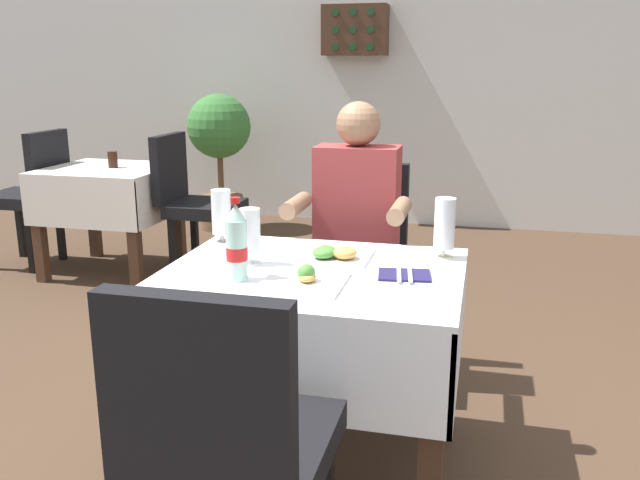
# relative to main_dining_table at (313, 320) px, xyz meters

# --- Properties ---
(ground_plane) EXTENTS (11.00, 11.00, 0.00)m
(ground_plane) POSITION_rel_main_dining_table_xyz_m (-0.04, -0.09, -0.55)
(ground_plane) COLOR #473323
(back_wall) EXTENTS (11.00, 0.12, 3.14)m
(back_wall) POSITION_rel_main_dining_table_xyz_m (-0.04, 3.97, 1.01)
(back_wall) COLOR silver
(back_wall) RESTS_ON ground
(main_dining_table) EXTENTS (1.00, 0.81, 0.73)m
(main_dining_table) POSITION_rel_main_dining_table_xyz_m (0.00, 0.00, 0.00)
(main_dining_table) COLOR white
(main_dining_table) RESTS_ON ground
(chair_far_diner_seat) EXTENTS (0.44, 0.50, 0.97)m
(chair_far_diner_seat) POSITION_rel_main_dining_table_xyz_m (0.00, 0.80, 0.00)
(chair_far_diner_seat) COLOR black
(chair_far_diner_seat) RESTS_ON ground
(chair_near_camera_side) EXTENTS (0.44, 0.50, 0.97)m
(chair_near_camera_side) POSITION_rel_main_dining_table_xyz_m (-0.00, -0.80, 0.00)
(chair_near_camera_side) COLOR black
(chair_near_camera_side) RESTS_ON ground
(seated_diner_far) EXTENTS (0.50, 0.46, 1.26)m
(seated_diner_far) POSITION_rel_main_dining_table_xyz_m (0.01, 0.69, 0.16)
(seated_diner_far) COLOR #282D42
(seated_diner_far) RESTS_ON ground
(plate_near_camera) EXTENTS (0.25, 0.25, 0.07)m
(plate_near_camera) POSITION_rel_main_dining_table_xyz_m (0.01, -0.15, 0.19)
(plate_near_camera) COLOR white
(plate_near_camera) RESTS_ON main_dining_table
(plate_far_diner) EXTENTS (0.25, 0.25, 0.05)m
(plate_far_diner) POSITION_rel_main_dining_table_xyz_m (0.04, 0.15, 0.20)
(plate_far_diner) COLOR white
(plate_far_diner) RESTS_ON main_dining_table
(beer_glass_left) EXTENTS (0.07, 0.07, 0.22)m
(beer_glass_left) POSITION_rel_main_dining_table_xyz_m (0.42, 0.26, 0.30)
(beer_glass_left) COLOR white
(beer_glass_left) RESTS_ON main_dining_table
(beer_glass_middle) EXTENTS (0.07, 0.07, 0.20)m
(beer_glass_middle) POSITION_rel_main_dining_table_xyz_m (-0.23, 0.02, 0.28)
(beer_glass_middle) COLOR white
(beer_glass_middle) RESTS_ON main_dining_table
(beer_glass_right) EXTENTS (0.08, 0.08, 0.21)m
(beer_glass_right) POSITION_rel_main_dining_table_xyz_m (-0.44, 0.27, 0.29)
(beer_glass_right) COLOR white
(beer_glass_right) RESTS_ON main_dining_table
(cola_bottle_primary) EXTENTS (0.07, 0.07, 0.27)m
(cola_bottle_primary) POSITION_rel_main_dining_table_xyz_m (-0.21, -0.16, 0.30)
(cola_bottle_primary) COLOR silver
(cola_bottle_primary) RESTS_ON main_dining_table
(napkin_cutlery_set) EXTENTS (0.19, 0.20, 0.01)m
(napkin_cutlery_set) POSITION_rel_main_dining_table_xyz_m (0.31, 0.01, 0.19)
(napkin_cutlery_set) COLOR #231E4C
(napkin_cutlery_set) RESTS_ON main_dining_table
(background_dining_table) EXTENTS (0.81, 0.76, 0.73)m
(background_dining_table) POSITION_rel_main_dining_table_xyz_m (-1.94, 1.93, -0.02)
(background_dining_table) COLOR white
(background_dining_table) RESTS_ON ground
(background_chair_left) EXTENTS (0.50, 0.44, 0.97)m
(background_chair_left) POSITION_rel_main_dining_table_xyz_m (-2.55, 1.93, 0.00)
(background_chair_left) COLOR black
(background_chair_left) RESTS_ON ground
(background_chair_right) EXTENTS (0.50, 0.44, 0.97)m
(background_chair_right) POSITION_rel_main_dining_table_xyz_m (-1.32, 1.93, 0.00)
(background_chair_right) COLOR black
(background_chair_right) RESTS_ON ground
(background_table_tumbler) EXTENTS (0.06, 0.06, 0.11)m
(background_table_tumbler) POSITION_rel_main_dining_table_xyz_m (-1.90, 1.94, 0.24)
(background_table_tumbler) COLOR black
(background_table_tumbler) RESTS_ON background_dining_table
(potted_plant_corner) EXTENTS (0.55, 0.55, 1.17)m
(potted_plant_corner) POSITION_rel_main_dining_table_xyz_m (-1.70, 3.33, 0.19)
(potted_plant_corner) COLOR brown
(potted_plant_corner) RESTS_ON ground
(wall_bottle_rack) EXTENTS (0.56, 0.21, 0.42)m
(wall_bottle_rack) POSITION_rel_main_dining_table_xyz_m (-0.61, 3.80, 1.14)
(wall_bottle_rack) COLOR #472D1E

